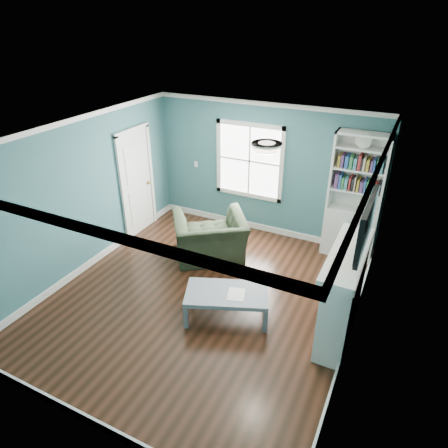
% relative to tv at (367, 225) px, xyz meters
% --- Properties ---
extents(floor, '(5.00, 5.00, 0.00)m').
position_rel_tv_xyz_m(floor, '(-2.20, -0.20, -1.72)').
color(floor, black).
rests_on(floor, ground).
extents(room_walls, '(5.00, 5.00, 5.00)m').
position_rel_tv_xyz_m(room_walls, '(-2.20, -0.20, -0.14)').
color(room_walls, '#3A6972').
rests_on(room_walls, ground).
extents(trim, '(4.50, 5.00, 2.60)m').
position_rel_tv_xyz_m(trim, '(-2.20, -0.20, -0.49)').
color(trim, white).
rests_on(trim, ground).
extents(window, '(1.40, 0.06, 1.50)m').
position_rel_tv_xyz_m(window, '(-2.50, 2.29, -0.27)').
color(window, white).
rests_on(window, room_walls).
extents(bookshelf, '(0.90, 0.35, 2.31)m').
position_rel_tv_xyz_m(bookshelf, '(-0.43, 2.10, -0.80)').
color(bookshelf, silver).
rests_on(bookshelf, ground).
extents(fireplace, '(0.44, 1.58, 1.30)m').
position_rel_tv_xyz_m(fireplace, '(-0.12, 0.00, -1.09)').
color(fireplace, black).
rests_on(fireplace, ground).
extents(tv, '(0.06, 1.10, 0.65)m').
position_rel_tv_xyz_m(tv, '(0.00, 0.00, 0.00)').
color(tv, black).
rests_on(tv, fireplace).
extents(door, '(0.12, 0.98, 2.17)m').
position_rel_tv_xyz_m(door, '(-4.42, 1.20, -0.65)').
color(door, silver).
rests_on(door, ground).
extents(ceiling_fixture, '(0.38, 0.38, 0.15)m').
position_rel_tv_xyz_m(ceiling_fixture, '(-1.30, -0.10, 0.82)').
color(ceiling_fixture, white).
rests_on(ceiling_fixture, room_walls).
extents(light_switch, '(0.08, 0.01, 0.12)m').
position_rel_tv_xyz_m(light_switch, '(-3.70, 2.28, -0.52)').
color(light_switch, white).
rests_on(light_switch, room_walls).
extents(recliner, '(1.48, 1.39, 1.09)m').
position_rel_tv_xyz_m(recliner, '(-2.66, 0.90, -1.18)').
color(recliner, '#222C1C').
rests_on(recliner, ground).
extents(coffee_table, '(1.34, 1.04, 0.43)m').
position_rel_tv_xyz_m(coffee_table, '(-1.68, -0.42, -1.35)').
color(coffee_table, '#545A64').
rests_on(coffee_table, ground).
extents(paper_sheet, '(0.31, 0.36, 0.00)m').
position_rel_tv_xyz_m(paper_sheet, '(-1.53, -0.41, -1.29)').
color(paper_sheet, white).
rests_on(paper_sheet, coffee_table).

